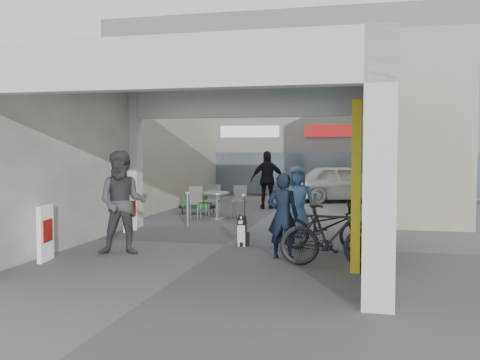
% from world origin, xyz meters
% --- Properties ---
extents(ground, '(90.00, 90.00, 0.00)m').
position_xyz_m(ground, '(0.00, 0.00, 0.00)').
color(ground, '#595A5F').
rests_on(ground, ground).
extents(arcade_canopy, '(6.40, 6.45, 6.40)m').
position_xyz_m(arcade_canopy, '(0.54, -0.82, 2.30)').
color(arcade_canopy, silver).
rests_on(arcade_canopy, ground).
extents(far_building, '(18.00, 4.08, 8.00)m').
position_xyz_m(far_building, '(-0.00, 13.99, 3.99)').
color(far_building, silver).
rests_on(far_building, ground).
extents(plaza_bldg_left, '(2.00, 9.00, 5.00)m').
position_xyz_m(plaza_bldg_left, '(-4.50, 7.50, 2.50)').
color(plaza_bldg_left, '#A79E8A').
rests_on(plaza_bldg_left, ground).
extents(plaza_bldg_right, '(2.00, 9.00, 5.00)m').
position_xyz_m(plaza_bldg_right, '(4.50, 7.50, 2.50)').
color(plaza_bldg_right, '#A79E8A').
rests_on(plaza_bldg_right, ground).
extents(bollard_left, '(0.09, 0.09, 0.88)m').
position_xyz_m(bollard_left, '(-1.63, 2.36, 0.44)').
color(bollard_left, gray).
rests_on(bollard_left, ground).
extents(bollard_center, '(0.09, 0.09, 0.87)m').
position_xyz_m(bollard_center, '(-0.11, 2.26, 0.43)').
color(bollard_center, gray).
rests_on(bollard_center, ground).
extents(bollard_right, '(0.09, 0.09, 0.95)m').
position_xyz_m(bollard_right, '(1.66, 2.46, 0.47)').
color(bollard_right, gray).
rests_on(bollard_right, ground).
extents(advert_board_near, '(0.18, 0.56, 1.00)m').
position_xyz_m(advert_board_near, '(-2.75, -2.32, 0.51)').
color(advert_board_near, white).
rests_on(advert_board_near, ground).
extents(advert_board_far, '(0.13, 0.55, 1.00)m').
position_xyz_m(advert_board_far, '(-2.75, 1.28, 0.51)').
color(advert_board_far, white).
rests_on(advert_board_far, ground).
extents(cafe_set, '(1.56, 1.26, 0.94)m').
position_xyz_m(cafe_set, '(-1.41, 4.29, 0.33)').
color(cafe_set, '#9D9DA1').
rests_on(cafe_set, ground).
extents(produce_stand, '(1.06, 0.58, 0.70)m').
position_xyz_m(produce_stand, '(-2.22, 5.16, 0.28)').
color(produce_stand, black).
rests_on(produce_stand, ground).
extents(crate_stack, '(0.53, 0.47, 0.56)m').
position_xyz_m(crate_stack, '(0.30, 7.29, 0.28)').
color(crate_stack, '#17521A').
rests_on(crate_stack, ground).
extents(border_collie, '(0.25, 0.49, 0.67)m').
position_xyz_m(border_collie, '(0.37, -0.02, 0.27)').
color(border_collie, black).
rests_on(border_collie, ground).
extents(man_with_dog, '(0.60, 0.41, 1.58)m').
position_xyz_m(man_with_dog, '(1.38, -1.16, 0.79)').
color(man_with_dog, black).
rests_on(man_with_dog, ground).
extents(man_back_turned, '(1.15, 1.01, 1.98)m').
position_xyz_m(man_back_turned, '(-1.65, -1.43, 0.99)').
color(man_back_turned, '#434446').
rests_on(man_back_turned, ground).
extents(man_elderly, '(0.86, 0.62, 1.64)m').
position_xyz_m(man_elderly, '(1.35, 1.38, 0.82)').
color(man_elderly, '#587CAC').
rests_on(man_elderly, ground).
extents(man_crates, '(1.24, 0.77, 1.97)m').
position_xyz_m(man_crates, '(-0.33, 7.06, 0.98)').
color(man_crates, black).
rests_on(man_crates, ground).
extents(bicycle_front, '(1.91, 0.83, 0.97)m').
position_xyz_m(bicycle_front, '(2.07, -0.16, 0.49)').
color(bicycle_front, black).
rests_on(bicycle_front, ground).
extents(bicycle_rear, '(1.80, 0.58, 1.07)m').
position_xyz_m(bicycle_rear, '(2.30, -1.70, 0.54)').
color(bicycle_rear, black).
rests_on(bicycle_rear, ground).
extents(white_van, '(4.56, 2.73, 1.45)m').
position_xyz_m(white_van, '(2.13, 10.11, 0.73)').
color(white_van, white).
rests_on(white_van, ground).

